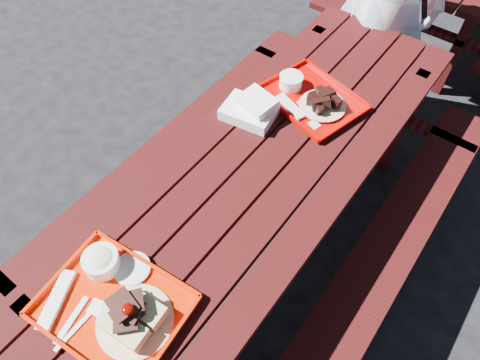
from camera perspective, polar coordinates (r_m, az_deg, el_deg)
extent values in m
plane|color=black|center=(2.41, 2.18, -9.23)|extent=(60.00, 60.00, 0.00)
cube|color=#3E0C0C|center=(1.91, -4.51, 5.72)|extent=(0.14, 2.40, 0.04)
cube|color=#3E0C0C|center=(1.84, -0.91, 3.64)|extent=(0.14, 2.40, 0.04)
cube|color=#3E0C0C|center=(1.79, 2.90, 1.40)|extent=(0.14, 2.40, 0.04)
cube|color=#3E0C0C|center=(1.74, 6.92, -0.96)|extent=(0.14, 2.40, 0.04)
cube|color=#3E0C0C|center=(1.71, 11.12, -3.43)|extent=(0.14, 2.40, 0.04)
cube|color=#3E0C0C|center=(2.27, -9.47, 3.78)|extent=(0.25, 2.40, 0.04)
cube|color=#3E0C0C|center=(2.26, -23.56, -13.35)|extent=(0.06, 0.06, 0.42)
cube|color=#3E0C0C|center=(2.86, 2.73, 11.32)|extent=(0.06, 0.06, 0.42)
cube|color=#3E0C0C|center=(1.95, 16.90, -12.32)|extent=(0.25, 2.40, 0.04)
cube|color=#3E0C0C|center=(2.62, 23.88, -0.07)|extent=(0.06, 0.06, 0.42)
cube|color=#3E0C0C|center=(1.98, -22.85, -18.81)|extent=(0.06, 0.06, 0.75)
cube|color=#3E0C0C|center=(2.73, 9.28, 12.70)|extent=(0.06, 0.06, 0.75)
cube|color=#3E0C0C|center=(2.60, 20.61, 6.80)|extent=(0.06, 0.06, 0.75)
cube|color=#3E0C0C|center=(2.61, 15.11, 10.73)|extent=(1.40, 0.06, 0.04)
cube|color=#3E0C0C|center=(3.66, 13.65, 20.54)|extent=(0.06, 0.06, 0.42)
cube|color=#3E0C0C|center=(3.40, 17.52, 20.10)|extent=(0.06, 0.06, 0.75)
cube|color=#3E0C0C|center=(3.29, 26.96, 15.42)|extent=(0.06, 0.06, 0.75)
cube|color=#3E0C0C|center=(3.30, 22.53, 18.61)|extent=(1.40, 0.06, 0.04)
cube|color=red|center=(1.53, -16.50, -15.93)|extent=(0.49, 0.40, 0.01)
cube|color=red|center=(1.55, -12.35, -10.75)|extent=(0.46, 0.06, 0.02)
cube|color=red|center=(1.51, -21.30, -20.76)|extent=(0.46, 0.06, 0.02)
cube|color=red|center=(1.44, -9.52, -20.66)|extent=(0.05, 0.35, 0.02)
cube|color=red|center=(1.62, -22.66, -11.16)|extent=(0.05, 0.35, 0.02)
cylinder|color=beige|center=(1.49, -13.82, -17.79)|extent=(0.25, 0.25, 0.01)
cube|color=beige|center=(1.46, -15.29, -18.54)|extent=(0.16, 0.09, 0.05)
cube|color=beige|center=(1.46, -12.89, -16.22)|extent=(0.16, 0.09, 0.05)
ellipsoid|color=#4C0301|center=(1.37, -14.87, -16.11)|extent=(0.04, 0.04, 0.02)
cylinder|color=white|center=(1.57, -17.97, -10.32)|extent=(0.13, 0.13, 0.06)
ellipsoid|color=beige|center=(1.55, -18.14, -10.01)|extent=(0.11, 0.11, 0.05)
cylinder|color=silver|center=(1.56, -14.18, -11.37)|extent=(0.13, 0.13, 0.01)
cube|color=white|center=(1.59, -23.32, -14.47)|extent=(0.13, 0.21, 0.02)
cube|color=white|center=(1.55, -21.54, -16.95)|extent=(0.06, 0.17, 0.01)
cube|color=white|center=(1.54, -20.97, -17.92)|extent=(0.02, 0.18, 0.01)
cube|color=white|center=(1.54, -18.53, -15.83)|extent=(0.07, 0.07, 0.00)
cube|color=#B20400|center=(2.06, 9.51, 10.50)|extent=(0.50, 0.43, 0.01)
cube|color=#B20400|center=(2.14, 12.78, 12.54)|extent=(0.42, 0.12, 0.02)
cube|color=#B20400|center=(1.95, 6.08, 8.83)|extent=(0.42, 0.12, 0.02)
cube|color=#B20400|center=(1.96, 13.91, 7.28)|extent=(0.09, 0.32, 0.02)
cube|color=#B20400|center=(2.15, 5.53, 13.93)|extent=(0.09, 0.32, 0.02)
cube|color=silver|center=(2.03, 10.51, 9.93)|extent=(0.18, 0.18, 0.01)
cylinder|color=beige|center=(2.01, 10.92, 9.75)|extent=(0.21, 0.21, 0.01)
cylinder|color=white|center=(2.08, 6.79, 12.85)|extent=(0.11, 0.11, 0.05)
cylinder|color=white|center=(2.06, 6.88, 13.49)|extent=(0.11, 0.11, 0.01)
cube|color=white|center=(1.99, 6.75, 9.71)|extent=(0.18, 0.10, 0.01)
cube|color=silver|center=(1.93, 9.86, 7.29)|extent=(0.06, 0.05, 0.00)
cube|color=white|center=(1.94, 1.19, 9.06)|extent=(0.25, 0.20, 0.05)
cube|color=white|center=(1.92, 2.29, 10.32)|extent=(0.18, 0.15, 0.04)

